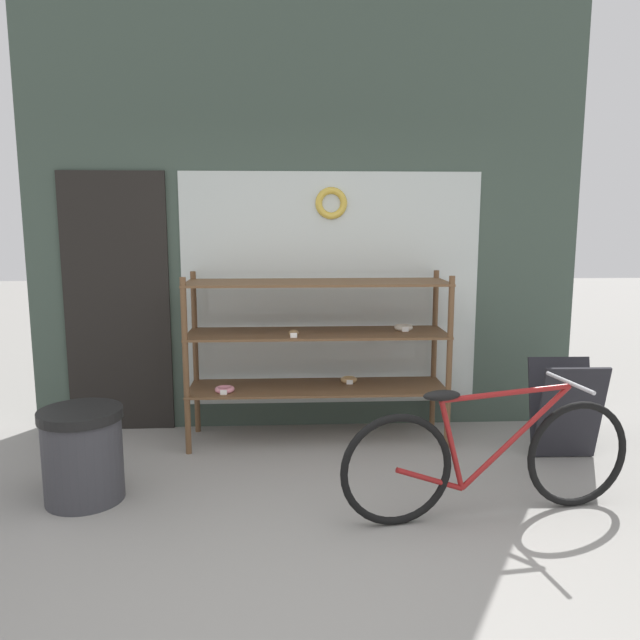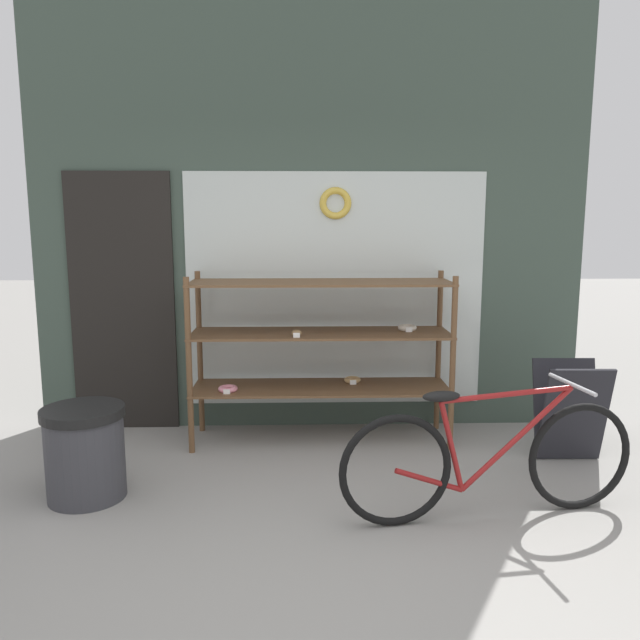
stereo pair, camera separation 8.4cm
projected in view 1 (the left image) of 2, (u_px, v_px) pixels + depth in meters
The scene contains 6 objects.
ground_plane at pixel (323, 595), 2.90m from camera, with size 30.00×30.00×0.00m, color gray.
storefront_facade at pixel (300, 210), 5.03m from camera, with size 4.47×0.13×3.72m.
display_case at pixel (318, 339), 4.80m from camera, with size 1.99×0.53×1.32m.
bicycle at pixel (489, 458), 3.63m from camera, with size 1.79×0.47×0.79m.
sandwich_board at pixel (565, 409), 4.52m from camera, with size 0.47×0.39×0.71m.
trash_bin at pixel (83, 451), 3.84m from camera, with size 0.50×0.50×0.58m.
Camera 1 is at (-0.15, -2.65, 1.74)m, focal length 35.00 mm.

